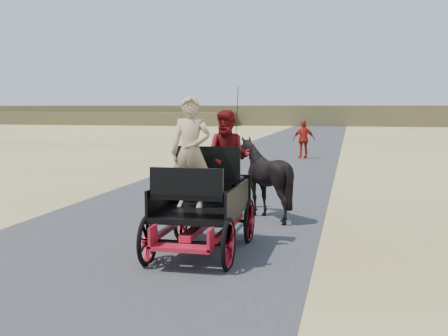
% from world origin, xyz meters
% --- Properties ---
extents(ground, '(140.00, 140.00, 0.00)m').
position_xyz_m(ground, '(0.00, 0.00, 0.00)').
color(ground, tan).
extents(road, '(6.00, 140.00, 0.01)m').
position_xyz_m(road, '(0.00, 0.00, 0.01)').
color(road, '#38383A').
rests_on(road, ground).
extents(ridge_far, '(140.00, 6.00, 2.40)m').
position_xyz_m(ridge_far, '(0.00, 62.00, 1.20)').
color(ridge_far, brown).
rests_on(ridge_far, ground).
extents(ridge_near, '(40.00, 4.00, 1.60)m').
position_xyz_m(ridge_near, '(-30.00, 58.00, 0.80)').
color(ridge_near, brown).
rests_on(ridge_near, ground).
extents(carriage, '(1.30, 2.40, 0.72)m').
position_xyz_m(carriage, '(1.18, 1.32, 0.36)').
color(carriage, black).
rests_on(carriage, ground).
extents(horse_left, '(0.91, 2.01, 1.70)m').
position_xyz_m(horse_left, '(0.63, 4.32, 0.85)').
color(horse_left, black).
rests_on(horse_left, ground).
extents(horse_right, '(1.37, 1.54, 1.70)m').
position_xyz_m(horse_right, '(1.73, 4.32, 0.85)').
color(horse_right, black).
rests_on(horse_right, ground).
extents(driver_man, '(0.66, 0.43, 1.80)m').
position_xyz_m(driver_man, '(0.98, 1.37, 1.62)').
color(driver_man, tan).
rests_on(driver_man, carriage).
extents(passenger_woman, '(0.77, 0.60, 1.58)m').
position_xyz_m(passenger_woman, '(1.48, 1.92, 1.51)').
color(passenger_woman, '#660C0F').
rests_on(passenger_woman, carriage).
extents(pedestrian, '(1.09, 0.76, 1.73)m').
position_xyz_m(pedestrian, '(1.44, 18.02, 0.86)').
color(pedestrian, '#B52114').
rests_on(pedestrian, ground).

